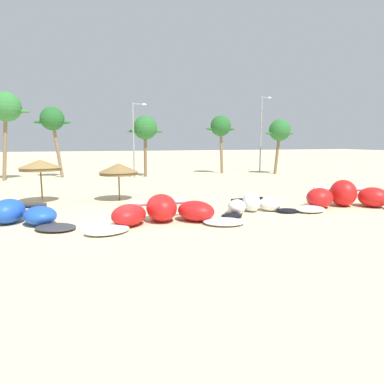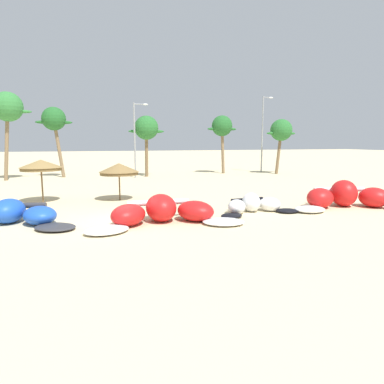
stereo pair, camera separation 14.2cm
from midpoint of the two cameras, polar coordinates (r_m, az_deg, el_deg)
name	(u,v)px [view 1 (the left image)]	position (r m, az deg, el deg)	size (l,w,h in m)	color
ground_plane	(117,221)	(17.63, -12.60, -4.81)	(260.00, 260.00, 0.00)	beige
kite_left	(5,216)	(18.68, -29.02, -3.49)	(7.48, 4.41, 1.20)	#333338
kite_left_of_center	(163,212)	(16.81, -5.08, -3.43)	(7.92, 3.70, 1.38)	white
kite_center	(254,205)	(19.57, 10.05, -2.18)	(5.05, 2.47, 1.09)	black
kite_right_of_center	(346,197)	(22.71, 24.27, -0.79)	(7.51, 4.45, 1.64)	white
beach_umbrella_near_van	(40,165)	(24.23, -24.22, 4.12)	(2.68, 2.68, 2.82)	brown
beach_umbrella_middle	(119,169)	(23.55, -12.35, 3.78)	(2.68, 2.68, 2.54)	brown
palm_left	(6,108)	(39.89, -28.81, 12.22)	(4.47, 2.98, 8.94)	#7F6647
palm_left_of_gap	(52,120)	(40.86, -22.41, 11.05)	(3.83, 2.55, 7.72)	#7F6647
palm_center_left	(145,129)	(39.31, -7.95, 10.45)	(4.04, 2.69, 6.86)	brown
palm_center_right	(221,127)	(43.05, 4.74, 10.78)	(3.83, 2.55, 7.17)	#7F6647
palm_right_of_gap	(280,131)	(43.65, 14.38, 9.87)	(3.97, 2.65, 6.69)	brown
lamppost_west_center	(135,136)	(38.27, -9.67, 9.23)	(1.62, 0.24, 8.14)	gray
lamppost_east_center	(262,131)	(45.40, 11.48, 10.00)	(1.46, 0.24, 9.67)	gray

